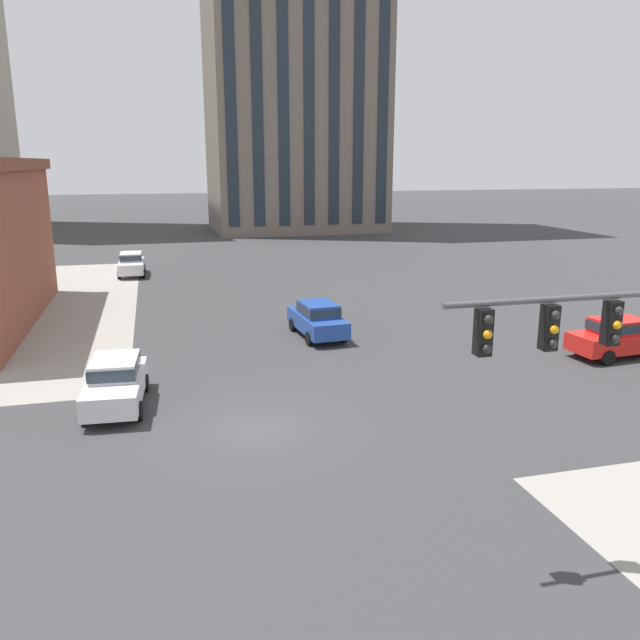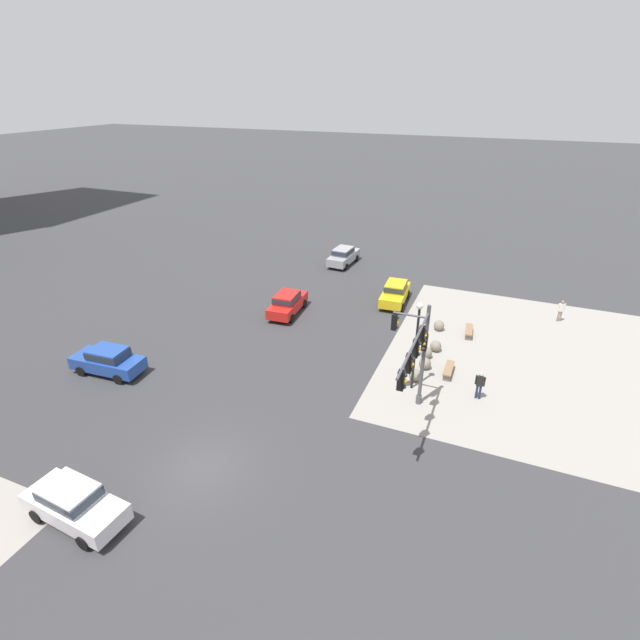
# 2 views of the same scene
# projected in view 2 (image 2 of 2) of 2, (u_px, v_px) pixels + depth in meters

# --- Properties ---
(ground_plane) EXTENTS (320.00, 320.00, 0.00)m
(ground_plane) POSITION_uv_depth(u_px,v_px,m) (204.00, 468.00, 21.73)
(ground_plane) COLOR #38383A
(sidewalk_corner_slab) EXTENTS (20.00, 19.00, 0.02)m
(sidewalk_corner_slab) POSITION_uv_depth(u_px,v_px,m) (541.00, 362.00, 29.99)
(sidewalk_corner_slab) COLOR gray
(sidewalk_corner_slab) RESTS_ON ground
(traffic_signal_main) EXTENTS (6.63, 2.09, 5.99)m
(traffic_signal_main) POSITION_uv_depth(u_px,v_px,m) (416.00, 352.00, 22.94)
(traffic_signal_main) COLOR #4C4C51
(traffic_signal_main) RESTS_ON ground
(bollard_sphere_curb_a) EXTENTS (0.74, 0.74, 0.74)m
(bollard_sphere_curb_a) POSITION_uv_depth(u_px,v_px,m) (415.00, 375.00, 27.99)
(bollard_sphere_curb_a) COLOR gray
(bollard_sphere_curb_a) RESTS_ON ground
(bollard_sphere_curb_b) EXTENTS (0.74, 0.74, 0.74)m
(bollard_sphere_curb_b) POSITION_uv_depth(u_px,v_px,m) (425.00, 363.00, 29.14)
(bollard_sphere_curb_b) COLOR gray
(bollard_sphere_curb_b) RESTS_ON ground
(bollard_sphere_curb_c) EXTENTS (0.74, 0.74, 0.74)m
(bollard_sphere_curb_c) POSITION_uv_depth(u_px,v_px,m) (426.00, 353.00, 30.31)
(bollard_sphere_curb_c) COLOR gray
(bollard_sphere_curb_c) RESTS_ON ground
(bollard_sphere_curb_d) EXTENTS (0.74, 0.74, 0.74)m
(bollard_sphere_curb_d) POSITION_uv_depth(u_px,v_px,m) (436.00, 346.00, 31.07)
(bollard_sphere_curb_d) COLOR gray
(bollard_sphere_curb_d) RESTS_ON ground
(bollard_sphere_curb_e) EXTENTS (0.74, 0.74, 0.74)m
(bollard_sphere_curb_e) POSITION_uv_depth(u_px,v_px,m) (439.00, 325.00, 33.71)
(bollard_sphere_curb_e) COLOR gray
(bollard_sphere_curb_e) RESTS_ON ground
(bench_near_signal) EXTENTS (1.80, 0.49, 0.49)m
(bench_near_signal) POSITION_uv_depth(u_px,v_px,m) (449.00, 370.00, 28.58)
(bench_near_signal) COLOR #8E6B4C
(bench_near_signal) RESTS_ON ground
(bench_mid_block) EXTENTS (1.83, 0.62, 0.49)m
(bench_mid_block) POSITION_uv_depth(u_px,v_px,m) (469.00, 331.00, 33.07)
(bench_mid_block) COLOR #8E6B4C
(bench_mid_block) RESTS_ON ground
(pedestrian_near_bench) EXTENTS (0.32, 0.51, 1.69)m
(pedestrian_near_bench) POSITION_uv_depth(u_px,v_px,m) (561.00, 310.00, 34.71)
(pedestrian_near_bench) COLOR gray
(pedestrian_near_bench) RESTS_ON ground
(pedestrian_at_curb) EXTENTS (0.24, 0.55, 1.72)m
(pedestrian_at_curb) POSITION_uv_depth(u_px,v_px,m) (480.00, 384.00, 26.08)
(pedestrian_at_curb) COLOR #232847
(pedestrian_at_curb) RESTS_ON ground
(street_lamp_corner_near) EXTENTS (0.36, 0.36, 5.45)m
(street_lamp_corner_near) POSITION_uv_depth(u_px,v_px,m) (417.00, 337.00, 25.91)
(street_lamp_corner_near) COLOR black
(street_lamp_corner_near) RESTS_ON ground
(car_main_southbound_near) EXTENTS (2.12, 4.51, 1.68)m
(car_main_southbound_near) POSITION_uv_depth(u_px,v_px,m) (108.00, 360.00, 28.49)
(car_main_southbound_near) COLOR #23479E
(car_main_southbound_near) RESTS_ON ground
(car_main_southbound_far) EXTENTS (4.49, 2.08, 1.68)m
(car_main_southbound_far) POSITION_uv_depth(u_px,v_px,m) (395.00, 292.00, 37.75)
(car_main_southbound_far) COLOR gold
(car_main_southbound_far) RESTS_ON ground
(car_cross_westbound) EXTENTS (4.52, 2.14, 1.68)m
(car_cross_westbound) POSITION_uv_depth(u_px,v_px,m) (287.00, 302.00, 35.94)
(car_cross_westbound) COLOR red
(car_cross_westbound) RESTS_ON ground
(car_parked_curb) EXTENTS (2.13, 4.51, 1.68)m
(car_parked_curb) POSITION_uv_depth(u_px,v_px,m) (74.00, 502.00, 18.79)
(car_parked_curb) COLOR silver
(car_parked_curb) RESTS_ON ground
(car_cross_far) EXTENTS (4.49, 2.07, 1.68)m
(car_cross_far) POSITION_uv_depth(u_px,v_px,m) (343.00, 255.00, 45.80)
(car_cross_far) COLOR #99999E
(car_cross_far) RESTS_ON ground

